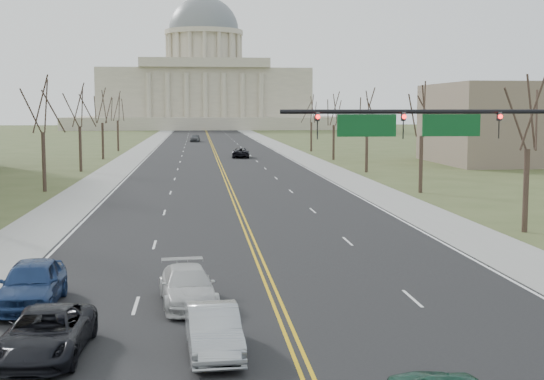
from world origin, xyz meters
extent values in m
cube|color=black|center=(0.00, 110.00, 0.01)|extent=(20.00, 380.00, 0.01)
cube|color=black|center=(0.00, 6.00, 0.01)|extent=(120.00, 14.00, 0.01)
cube|color=gray|center=(-12.00, 110.00, 0.01)|extent=(4.00, 380.00, 0.03)
cube|color=gray|center=(12.00, 110.00, 0.01)|extent=(4.00, 380.00, 0.03)
cube|color=gold|center=(0.00, 110.00, 0.01)|extent=(0.42, 380.00, 0.01)
cube|color=silver|center=(-9.80, 110.00, 0.01)|extent=(0.15, 380.00, 0.01)
cube|color=silver|center=(9.80, 110.00, 0.01)|extent=(0.15, 380.00, 0.01)
cube|color=beige|center=(0.00, 250.00, 2.00)|extent=(90.00, 60.00, 4.00)
cube|color=beige|center=(0.00, 250.00, 12.00)|extent=(70.00, 40.00, 16.00)
cube|color=beige|center=(0.00, 229.50, 21.50)|extent=(42.00, 3.00, 3.00)
cylinder|color=beige|center=(0.00, 250.00, 26.00)|extent=(24.00, 24.00, 12.00)
cylinder|color=beige|center=(0.00, 250.00, 32.80)|extent=(27.00, 27.00, 1.60)
ellipsoid|color=slate|center=(0.00, 250.00, 33.60)|extent=(24.00, 24.00, 22.80)
cylinder|color=black|center=(6.50, 13.50, 6.80)|extent=(12.00, 0.18, 0.18)
imported|color=black|center=(9.50, 13.50, 6.25)|extent=(0.35, 0.40, 1.10)
sphere|color=#FF0C0C|center=(9.50, 13.35, 6.60)|extent=(0.18, 0.18, 0.18)
imported|color=black|center=(5.50, 13.50, 6.25)|extent=(0.35, 0.40, 1.10)
sphere|color=#FF0C0C|center=(5.50, 13.35, 6.60)|extent=(0.18, 0.18, 0.18)
imported|color=black|center=(2.00, 13.50, 6.25)|extent=(0.35, 0.40, 1.10)
sphere|color=#FF0C0C|center=(2.00, 13.35, 6.60)|extent=(0.18, 0.18, 0.18)
cube|color=#0C4C1E|center=(7.50, 13.50, 6.25)|extent=(2.40, 0.12, 0.90)
cube|color=#0C4C1E|center=(4.00, 13.50, 6.25)|extent=(2.40, 0.12, 0.90)
cylinder|color=#33271E|center=(15.50, 24.00, 2.34)|extent=(0.32, 0.32, 4.68)
cylinder|color=#33271E|center=(15.50, 44.00, 2.34)|extent=(0.32, 0.32, 4.68)
cylinder|color=#33271E|center=(-15.50, 48.00, 2.48)|extent=(0.32, 0.32, 4.95)
cylinder|color=#33271E|center=(15.50, 64.00, 2.34)|extent=(0.32, 0.32, 4.68)
cylinder|color=#33271E|center=(-15.50, 68.00, 2.48)|extent=(0.32, 0.32, 4.95)
cylinder|color=#33271E|center=(15.50, 84.00, 2.34)|extent=(0.32, 0.32, 4.68)
cylinder|color=#33271E|center=(-15.50, 88.00, 2.48)|extent=(0.32, 0.32, 4.95)
cylinder|color=#33271E|center=(15.50, 104.00, 2.34)|extent=(0.32, 0.32, 4.68)
cylinder|color=#33271E|center=(-15.50, 108.00, 2.48)|extent=(0.32, 0.32, 4.95)
cube|color=#7A6856|center=(40.00, 76.00, 5.00)|extent=(25.00, 20.00, 10.00)
imported|color=#9CA0A4|center=(-2.38, 4.44, 0.69)|extent=(1.69, 4.19, 1.35)
imported|color=black|center=(-7.06, 4.70, 0.68)|extent=(2.42, 4.87, 1.33)
imported|color=silver|center=(-3.17, 9.94, 0.67)|extent=(2.33, 4.73, 1.32)
imported|color=navy|center=(-8.59, 10.20, 0.84)|extent=(2.03, 4.90, 1.66)
imported|color=black|center=(3.34, 89.60, 0.71)|extent=(2.69, 5.20, 1.40)
imported|color=#505458|center=(-3.17, 140.62, 0.79)|extent=(2.28, 4.75, 1.57)
camera|label=1|loc=(-2.79, -16.43, 6.95)|focal=50.00mm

